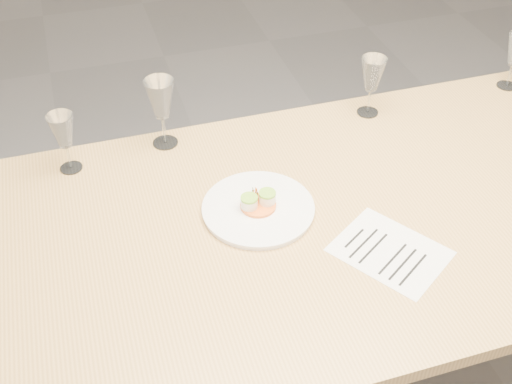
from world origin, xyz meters
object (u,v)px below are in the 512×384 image
object	(u,v)px
dining_table	(305,237)
wine_glass_1	(63,132)
wine_glass_3	(372,76)
dinner_plate	(258,208)
recipe_sheet	(390,251)
wine_glass_2	(161,100)

from	to	relation	value
dining_table	wine_glass_1	xyz separation A→B (m)	(-0.57, 0.39, 0.19)
wine_glass_3	wine_glass_1	bearing A→B (deg)	-179.27
dinner_plate	wine_glass_1	bearing A→B (deg)	144.18
recipe_sheet	wine_glass_1	size ratio (longest dim) A/B	1.82
dinner_plate	wine_glass_2	xyz separation A→B (m)	(-0.18, 0.37, 0.14)
dining_table	dinner_plate	bearing A→B (deg)	149.91
dinner_plate	wine_glass_3	world-z (taller)	wine_glass_3
recipe_sheet	dining_table	bearing A→B (deg)	98.59
wine_glass_1	wine_glass_3	size ratio (longest dim) A/B	0.93
dining_table	recipe_sheet	distance (m)	0.24
dinner_plate	dining_table	bearing A→B (deg)	-30.09
dinner_plate	wine_glass_3	xyz separation A→B (m)	(0.47, 0.34, 0.12)
wine_glass_1	wine_glass_2	world-z (taller)	wine_glass_2
dining_table	wine_glass_2	distance (m)	0.57
dining_table	wine_glass_2	size ratio (longest dim) A/B	11.16
recipe_sheet	wine_glass_3	distance (m)	0.63
wine_glass_1	wine_glass_3	bearing A→B (deg)	0.73
dining_table	wine_glass_3	distance (m)	0.58
recipe_sheet	wine_glass_1	world-z (taller)	wine_glass_1
dining_table	wine_glass_1	bearing A→B (deg)	145.25
dining_table	wine_glass_2	bearing A→B (deg)	123.56
wine_glass_3	dinner_plate	bearing A→B (deg)	-144.05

